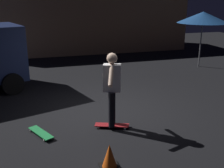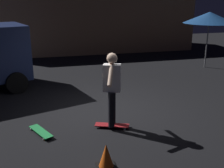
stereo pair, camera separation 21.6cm
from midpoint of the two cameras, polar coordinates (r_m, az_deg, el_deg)
ground_plane at (r=7.32m, az=-0.17°, el=-5.66°), size 28.00×28.00×0.00m
low_building at (r=16.09m, az=-3.24°, el=12.29°), size 10.41×3.56×2.88m
patio_umbrella at (r=12.27m, az=19.86°, el=12.69°), size 2.10×2.10×2.30m
skateboard_ridden at (r=6.44m, az=0.97°, el=-8.48°), size 0.80×0.47×0.07m
skateboard_spare at (r=6.33m, az=-13.42°, el=-9.48°), size 0.52×0.79×0.07m
skater at (r=6.08m, az=1.02°, el=-0.13°), size 0.44×0.95×1.67m
traffic_cone at (r=4.99m, az=0.08°, el=-14.77°), size 0.34×0.34×0.46m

